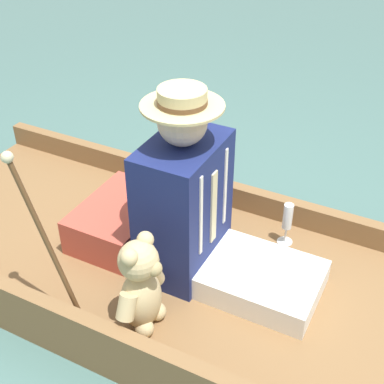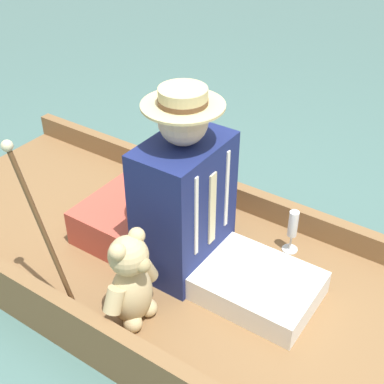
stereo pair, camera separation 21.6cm
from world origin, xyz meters
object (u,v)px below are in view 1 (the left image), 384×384
seated_person (199,212)px  teddy_bear (141,287)px  wine_glass (287,220)px  walking_cane (40,227)px

seated_person → teddy_bear: size_ratio=2.00×
seated_person → wine_glass: bearing=141.5°
wine_glass → walking_cane: walking_cane is taller
seated_person → walking_cane: seated_person is taller
seated_person → wine_glass: size_ratio=3.85×
walking_cane → wine_glass: bearing=140.2°
teddy_bear → seated_person: bearing=172.7°
teddy_bear → wine_glass: teddy_bear is taller
walking_cane → seated_person: bearing=140.3°
seated_person → walking_cane: bearing=-38.4°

